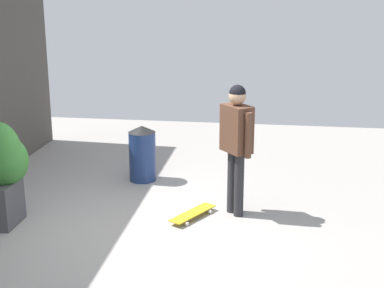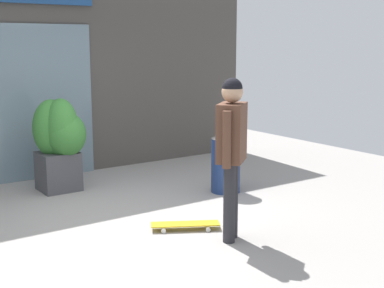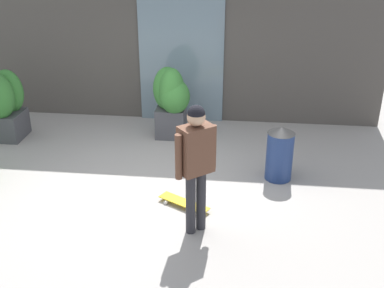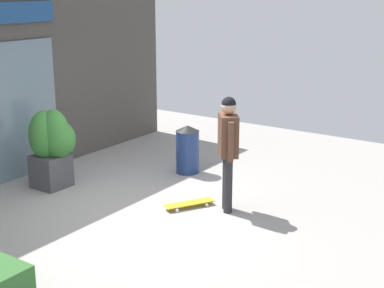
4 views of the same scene
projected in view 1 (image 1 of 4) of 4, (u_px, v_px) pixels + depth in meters
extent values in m
plane|color=#9E9993|center=(137.00, 233.00, 7.10)|extent=(12.00, 12.00, 0.00)
cylinder|color=#28282D|center=(239.00, 185.00, 7.53)|extent=(0.13, 0.13, 0.88)
cylinder|color=#28282D|center=(232.00, 181.00, 7.66)|extent=(0.13, 0.13, 0.88)
cube|color=brown|center=(237.00, 129.00, 7.39)|extent=(0.49, 0.47, 0.62)
cylinder|color=brown|center=(248.00, 135.00, 7.19)|extent=(0.09, 0.09, 0.59)
cylinder|color=brown|center=(226.00, 127.00, 7.61)|extent=(0.09, 0.09, 0.59)
sphere|color=tan|center=(237.00, 96.00, 7.27)|extent=(0.23, 0.23, 0.23)
sphere|color=black|center=(237.00, 93.00, 7.26)|extent=(0.22, 0.22, 0.22)
cube|color=gold|center=(193.00, 213.00, 7.55)|extent=(0.79, 0.56, 0.02)
cylinder|color=silver|center=(187.00, 224.00, 7.31)|extent=(0.06, 0.05, 0.05)
cylinder|color=silver|center=(175.00, 220.00, 7.43)|extent=(0.06, 0.05, 0.05)
cylinder|color=silver|center=(210.00, 212.00, 7.70)|extent=(0.06, 0.05, 0.05)
cylinder|color=silver|center=(198.00, 208.00, 7.82)|extent=(0.06, 0.05, 0.05)
ellipsoid|color=#387A33|center=(1.00, 155.00, 7.16)|extent=(0.47, 0.56, 0.85)
ellipsoid|color=#387A33|center=(6.00, 161.00, 7.23)|extent=(0.56, 0.58, 0.64)
cylinder|color=navy|center=(142.00, 156.00, 8.93)|extent=(0.42, 0.42, 0.79)
cone|color=black|center=(142.00, 129.00, 8.81)|extent=(0.43, 0.43, 0.11)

